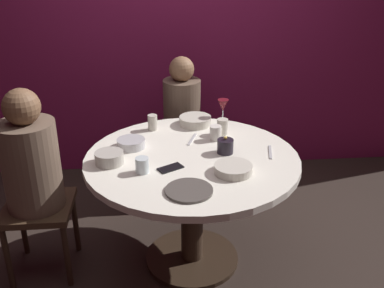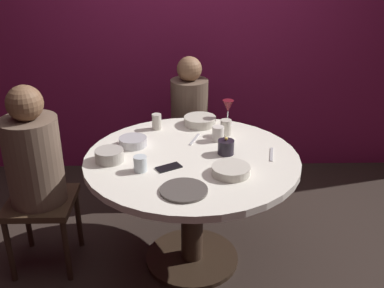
% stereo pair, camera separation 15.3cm
% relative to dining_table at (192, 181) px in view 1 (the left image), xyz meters
% --- Properties ---
extents(ground_plane, '(8.00, 8.00, 0.00)m').
position_rel_dining_table_xyz_m(ground_plane, '(0.00, 0.00, -0.59)').
color(ground_plane, '#2D231E').
extents(back_wall, '(6.00, 0.10, 2.60)m').
position_rel_dining_table_xyz_m(back_wall, '(0.00, 1.41, 0.71)').
color(back_wall, maroon).
rests_on(back_wall, ground).
extents(dining_table, '(1.26, 1.26, 0.75)m').
position_rel_dining_table_xyz_m(dining_table, '(0.00, 0.00, 0.00)').
color(dining_table, silver).
rests_on(dining_table, ground).
extents(seated_diner_left, '(0.40, 0.40, 1.19)m').
position_rel_dining_table_xyz_m(seated_diner_left, '(-0.93, 0.00, 0.15)').
color(seated_diner_left, '#3F2D1E').
rests_on(seated_diner_left, ground).
extents(seated_diner_back, '(0.40, 0.40, 1.13)m').
position_rel_dining_table_xyz_m(seated_diner_back, '(0.00, 0.89, 0.12)').
color(seated_diner_back, '#3F2D1E').
rests_on(seated_diner_back, ground).
extents(candle_holder, '(0.10, 0.10, 0.11)m').
position_rel_dining_table_xyz_m(candle_holder, '(0.20, 0.03, 0.21)').
color(candle_holder, black).
rests_on(candle_holder, dining_table).
extents(wine_glass, '(0.08, 0.08, 0.18)m').
position_rel_dining_table_xyz_m(wine_glass, '(0.25, 0.49, 0.30)').
color(wine_glass, silver).
rests_on(wine_glass, dining_table).
extents(dinner_plate, '(0.24, 0.24, 0.01)m').
position_rel_dining_table_xyz_m(dinner_plate, '(-0.05, -0.40, 0.17)').
color(dinner_plate, '#4C4742').
rests_on(dinner_plate, dining_table).
extents(cell_phone, '(0.16, 0.13, 0.01)m').
position_rel_dining_table_xyz_m(cell_phone, '(-0.13, -0.14, 0.17)').
color(cell_phone, black).
rests_on(cell_phone, dining_table).
extents(bowl_serving_large, '(0.17, 0.17, 0.05)m').
position_rel_dining_table_xyz_m(bowl_serving_large, '(-0.36, 0.16, 0.19)').
color(bowl_serving_large, '#B7B7BC').
rests_on(bowl_serving_large, dining_table).
extents(bowl_salad_center, '(0.16, 0.16, 0.07)m').
position_rel_dining_table_xyz_m(bowl_salad_center, '(-0.47, -0.05, 0.20)').
color(bowl_salad_center, '#B2ADA3').
rests_on(bowl_salad_center, dining_table).
extents(bowl_small_white, '(0.22, 0.22, 0.06)m').
position_rel_dining_table_xyz_m(bowl_small_white, '(0.07, 0.49, 0.20)').
color(bowl_small_white, beige).
rests_on(bowl_small_white, dining_table).
extents(bowl_sauce_side, '(0.21, 0.21, 0.05)m').
position_rel_dining_table_xyz_m(bowl_sauce_side, '(0.21, -0.22, 0.19)').
color(bowl_sauce_side, beige).
rests_on(bowl_sauce_side, dining_table).
extents(cup_near_candle, '(0.07, 0.07, 0.09)m').
position_rel_dining_table_xyz_m(cup_near_candle, '(0.17, 0.23, 0.21)').
color(cup_near_candle, silver).
rests_on(cup_near_candle, dining_table).
extents(cup_by_left_diner, '(0.07, 0.07, 0.10)m').
position_rel_dining_table_xyz_m(cup_by_left_diner, '(0.23, 0.32, 0.22)').
color(cup_by_left_diner, beige).
rests_on(cup_by_left_diner, dining_table).
extents(cup_by_right_diner, '(0.06, 0.06, 0.10)m').
position_rel_dining_table_xyz_m(cup_by_right_diner, '(-0.23, 0.43, 0.22)').
color(cup_by_right_diner, beige).
rests_on(cup_by_right_diner, dining_table).
extents(cup_center_front, '(0.07, 0.07, 0.09)m').
position_rel_dining_table_xyz_m(cup_center_front, '(-0.29, -0.17, 0.21)').
color(cup_center_front, silver).
rests_on(cup_center_front, dining_table).
extents(fork_near_plate, '(0.08, 0.17, 0.01)m').
position_rel_dining_table_xyz_m(fork_near_plate, '(0.02, 0.24, 0.17)').
color(fork_near_plate, '#B7B7BC').
rests_on(fork_near_plate, dining_table).
extents(knife_near_plate, '(0.05, 0.18, 0.01)m').
position_rel_dining_table_xyz_m(knife_near_plate, '(0.47, 0.01, 0.17)').
color(knife_near_plate, '#B7B7BC').
rests_on(knife_near_plate, dining_table).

